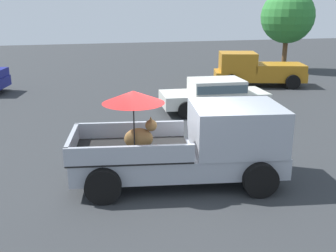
{
  "coord_description": "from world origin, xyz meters",
  "views": [
    {
      "loc": [
        -2.57,
        -8.53,
        4.11
      ],
      "look_at": [
        0.04,
        1.09,
        1.1
      ],
      "focal_mm": 41.96,
      "sensor_mm": 36.0,
      "label": 1
    }
  ],
  "objects": [
    {
      "name": "pickup_truck_main",
      "position": [
        0.41,
        -0.08,
        0.99
      ],
      "size": [
        5.3,
        2.94,
        2.33
      ],
      "rotation": [
        0.0,
        0.0,
        -0.17
      ],
      "color": "black",
      "rests_on": "ground"
    },
    {
      "name": "tree_by_lot",
      "position": [
        12.08,
        15.28,
        3.56
      ],
      "size": [
        3.5,
        3.5,
        5.32
      ],
      "color": "brown",
      "rests_on": "ground"
    },
    {
      "name": "pickup_truck_red",
      "position": [
        7.63,
        10.83,
        0.87
      ],
      "size": [
        5.12,
        3.24,
        1.8
      ],
      "rotation": [
        0.0,
        0.0,
        2.84
      ],
      "color": "black",
      "rests_on": "ground"
    },
    {
      "name": "parked_sedan_near",
      "position": [
        3.41,
        6.19,
        0.74
      ],
      "size": [
        4.43,
        2.25,
        1.33
      ],
      "rotation": [
        0.0,
        0.0,
        3.06
      ],
      "color": "black",
      "rests_on": "ground"
    },
    {
      "name": "ground_plane",
      "position": [
        0.0,
        0.0,
        0.0
      ],
      "size": [
        80.0,
        80.0,
        0.0
      ],
      "primitive_type": "plane",
      "color": "#2D3033"
    }
  ]
}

